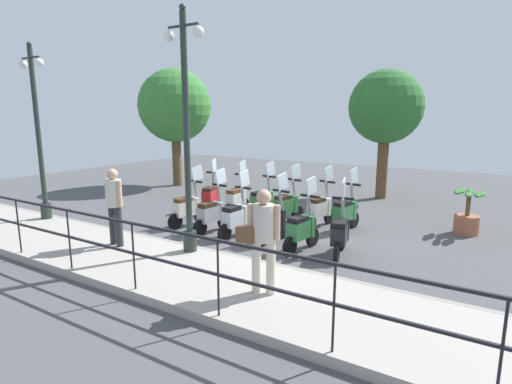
{
  "coord_description": "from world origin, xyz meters",
  "views": [
    {
      "loc": [
        -8.16,
        -4.6,
        2.79
      ],
      "look_at": [
        0.2,
        0.5,
        0.9
      ],
      "focal_mm": 28.0,
      "sensor_mm": 36.0,
      "label": 1
    }
  ],
  "objects": [
    {
      "name": "scooter_near_5",
      "position": [
        -0.65,
        2.0,
        0.48
      ],
      "size": [
        1.22,
        0.49,
        1.54
      ],
      "rotation": [
        0.0,
        0.0,
        -0.2
      ],
      "color": "black",
      "rests_on": "ground_plane"
    },
    {
      "name": "promenade_walkway",
      "position": [
        -3.15,
        0.0,
        0.07
      ],
      "size": [
        2.2,
        20.0,
        0.15
      ],
      "color": "#A39E93",
      "rests_on": "ground_plane"
    },
    {
      "name": "scooter_near_2",
      "position": [
        -0.68,
        -0.48,
        0.48
      ],
      "size": [
        1.22,
        0.48,
        1.54
      ],
      "rotation": [
        0.0,
        0.0,
        -0.19
      ],
      "color": "black",
      "rests_on": "ground_plane"
    },
    {
      "name": "scooter_near_4",
      "position": [
        -0.79,
        1.14,
        0.48
      ],
      "size": [
        1.23,
        0.44,
        1.54
      ],
      "rotation": [
        0.0,
        0.0,
        -0.12
      ],
      "color": "black",
      "rests_on": "ground_plane"
    },
    {
      "name": "potted_palm",
      "position": [
        2.3,
        -4.1,
        0.45
      ],
      "size": [
        1.06,
        0.66,
        1.05
      ],
      "color": "#9E5B3D",
      "rests_on": "ground_plane"
    },
    {
      "name": "pedestrian_with_bag",
      "position": [
        -3.3,
        -1.74,
        1.08
      ],
      "size": [
        0.44,
        0.62,
        1.59
      ],
      "rotation": [
        0.0,
        0.0,
        0.33
      ],
      "color": "beige",
      "rests_on": "promenade_walkway"
    },
    {
      "name": "ground_plane",
      "position": [
        0.0,
        0.0,
        0.0
      ],
      "size": [
        28.0,
        28.0,
        0.0
      ],
      "primitive_type": "plane",
      "color": "#4C4C4F"
    },
    {
      "name": "fence_railing",
      "position": [
        -4.2,
        0.0,
        0.91
      ],
      "size": [
        0.04,
        16.03,
        1.07
      ],
      "color": "black",
      "rests_on": "promenade_walkway"
    },
    {
      "name": "scooter_far_0",
      "position": [
        0.99,
        -1.56,
        0.48
      ],
      "size": [
        1.22,
        0.49,
        1.54
      ],
      "rotation": [
        0.0,
        0.0,
        -0.2
      ],
      "color": "black",
      "rests_on": "ground_plane"
    },
    {
      "name": "scooter_far_4",
      "position": [
        0.94,
        1.59,
        0.48
      ],
      "size": [
        1.23,
        0.44,
        1.54
      ],
      "rotation": [
        0.0,
        0.0,
        0.02
      ],
      "color": "black",
      "rests_on": "ground_plane"
    },
    {
      "name": "pedestrian_distant",
      "position": [
        -2.92,
        1.96,
        1.08
      ],
      "size": [
        0.35,
        0.49,
        1.59
      ],
      "rotation": [
        0.0,
        0.0,
        3.04
      ],
      "color": "#28282D",
      "rests_on": "promenade_walkway"
    },
    {
      "name": "scooter_far_2",
      "position": [
        0.9,
        -0.01,
        0.48
      ],
      "size": [
        1.2,
        0.54,
        1.54
      ],
      "rotation": [
        0.0,
        0.0,
        -0.29
      ],
      "color": "black",
      "rests_on": "ground_plane"
    },
    {
      "name": "lamp_post_near",
      "position": [
        -2.4,
        0.44,
        2.19
      ],
      "size": [
        0.26,
        0.9,
        4.58
      ],
      "color": "#232D28",
      "rests_on": "promenade_walkway"
    },
    {
      "name": "scooter_far_1",
      "position": [
        1.04,
        -0.88,
        0.48
      ],
      "size": [
        1.22,
        0.5,
        1.54
      ],
      "rotation": [
        0.0,
        0.0,
        -0.23
      ],
      "color": "black",
      "rests_on": "ground_plane"
    },
    {
      "name": "scooter_near_0",
      "position": [
        -0.75,
        -2.05,
        0.48
      ],
      "size": [
        1.22,
        0.49,
        1.54
      ],
      "rotation": [
        0.0,
        0.0,
        0.21
      ],
      "color": "black",
      "rests_on": "ground_plane"
    },
    {
      "name": "scooter_far_3",
      "position": [
        1.04,
        0.8,
        0.48
      ],
      "size": [
        1.22,
        0.48,
        1.54
      ],
      "rotation": [
        0.0,
        0.0,
        -0.18
      ],
      "color": "black",
      "rests_on": "ground_plane"
    },
    {
      "name": "tree_distant",
      "position": [
        5.48,
        -1.27,
        3.03
      ],
      "size": [
        2.41,
        2.41,
        4.27
      ],
      "color": "brown",
      "rests_on": "ground_plane"
    },
    {
      "name": "scooter_near_1",
      "position": [
        -0.88,
        -1.26,
        0.48
      ],
      "size": [
        1.23,
        0.47,
        1.54
      ],
      "rotation": [
        0.0,
        0.0,
        -0.17
      ],
      "color": "black",
      "rests_on": "ground_plane"
    },
    {
      "name": "tree_large",
      "position": [
        3.76,
        6.38,
        3.13
      ],
      "size": [
        2.83,
        2.83,
        4.57
      ],
      "color": "brown",
      "rests_on": "ground_plane"
    },
    {
      "name": "scooter_near_3",
      "position": [
        -0.79,
        0.44,
        0.48
      ],
      "size": [
        1.23,
        0.44,
        1.54
      ],
      "rotation": [
        0.0,
        0.0,
        -0.08
      ],
      "color": "black",
      "rests_on": "ground_plane"
    },
    {
      "name": "scooter_far_5",
      "position": [
        0.85,
        2.45,
        0.48
      ],
      "size": [
        1.2,
        0.55,
        1.54
      ],
      "rotation": [
        0.0,
        0.0,
        0.3
      ],
      "color": "black",
      "rests_on": "ground_plane"
    },
    {
      "name": "lamp_post_far",
      "position": [
        -2.4,
        5.31,
        2.09
      ],
      "size": [
        0.26,
        0.9,
        4.38
      ],
      "color": "#232D28",
      "rests_on": "promenade_walkway"
    }
  ]
}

